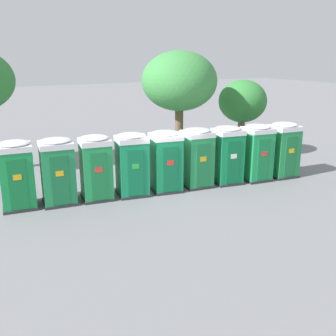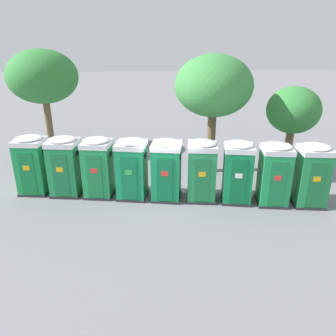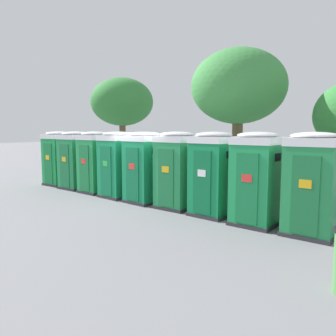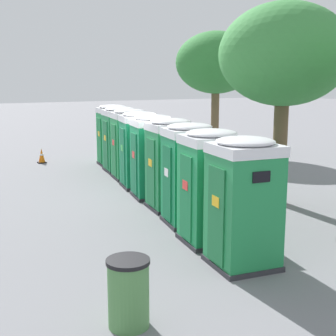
{
  "view_description": "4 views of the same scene",
  "coord_description": "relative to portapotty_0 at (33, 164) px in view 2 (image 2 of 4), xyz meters",
  "views": [
    {
      "loc": [
        -7.6,
        -13.99,
        5.51
      ],
      "look_at": [
        0.06,
        -0.3,
        0.95
      ],
      "focal_mm": 42.0,
      "sensor_mm": 36.0,
      "label": 1
    },
    {
      "loc": [
        -0.76,
        -12.77,
        6.26
      ],
      "look_at": [
        0.02,
        -0.29,
        1.35
      ],
      "focal_mm": 35.0,
      "sensor_mm": 36.0,
      "label": 2
    },
    {
      "loc": [
        6.79,
        -9.76,
        2.56
      ],
      "look_at": [
        1.03,
        -0.45,
        1.32
      ],
      "focal_mm": 35.0,
      "sensor_mm": 36.0,
      "label": 3
    },
    {
      "loc": [
        12.57,
        -6.58,
        3.6
      ],
      "look_at": [
        1.29,
        -0.49,
        1.14
      ],
      "focal_mm": 50.0,
      "sensor_mm": 36.0,
      "label": 4
    }
  ],
  "objects": [
    {
      "name": "ground_plane",
      "position": [
        5.73,
        -0.65,
        -1.28
      ],
      "size": [
        120.0,
        120.0,
        0.0
      ],
      "primitive_type": "plane",
      "color": "slate"
    },
    {
      "name": "portapotty_0",
      "position": [
        0.0,
        0.0,
        0.0
      ],
      "size": [
        1.35,
        1.33,
        2.54
      ],
      "color": "#2D2D33",
      "rests_on": "ground"
    },
    {
      "name": "portapotty_1",
      "position": [
        1.42,
        -0.27,
        -0.0
      ],
      "size": [
        1.37,
        1.34,
        2.54
      ],
      "color": "#2D2D33",
      "rests_on": "ground"
    },
    {
      "name": "portapotty_2",
      "position": [
        2.84,
        -0.49,
        0.0
      ],
      "size": [
        1.33,
        1.35,
        2.54
      ],
      "color": "#2D2D33",
      "rests_on": "ground"
    },
    {
      "name": "portapotty_3",
      "position": [
        4.26,
        -0.75,
        0.0
      ],
      "size": [
        1.4,
        1.39,
        2.54
      ],
      "color": "#2D2D33",
      "rests_on": "ground"
    },
    {
      "name": "portapotty_4",
      "position": [
        5.68,
        -0.97,
        0.0
      ],
      "size": [
        1.39,
        1.39,
        2.54
      ],
      "color": "#2D2D33",
      "rests_on": "ground"
    },
    {
      "name": "portapotty_5",
      "position": [
        7.12,
        -1.12,
        0.0
      ],
      "size": [
        1.31,
        1.33,
        2.54
      ],
      "color": "#2D2D33",
      "rests_on": "ground"
    },
    {
      "name": "portapotty_6",
      "position": [
        8.53,
        -1.37,
        0.0
      ],
      "size": [
        1.35,
        1.38,
        2.54
      ],
      "color": "#2D2D33",
      "rests_on": "ground"
    },
    {
      "name": "portapotty_7",
      "position": [
        9.95,
        -1.67,
        0.0
      ],
      "size": [
        1.32,
        1.34,
        2.54
      ],
      "color": "#2D2D33",
      "rests_on": "ground"
    },
    {
      "name": "portapotty_8",
      "position": [
        11.37,
        -1.86,
        0.0
      ],
      "size": [
        1.33,
        1.33,
        2.54
      ],
      "color": "#2D2D33",
      "rests_on": "ground"
    },
    {
      "name": "street_tree_0",
      "position": [
        12.04,
        1.98,
        1.75
      ],
      "size": [
        2.58,
        2.58,
        4.21
      ],
      "color": "brown",
      "rests_on": "ground"
    },
    {
      "name": "street_tree_1",
      "position": [
        -0.81,
        5.69,
        3.05
      ],
      "size": [
        3.88,
        3.88,
        5.84
      ],
      "color": "brown",
      "rests_on": "ground"
    },
    {
      "name": "street_tree_2",
      "position": [
        8.06,
        1.97,
        2.94
      ],
      "size": [
        3.65,
        3.65,
        5.7
      ],
      "color": "brown",
      "rests_on": "ground"
    }
  ]
}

